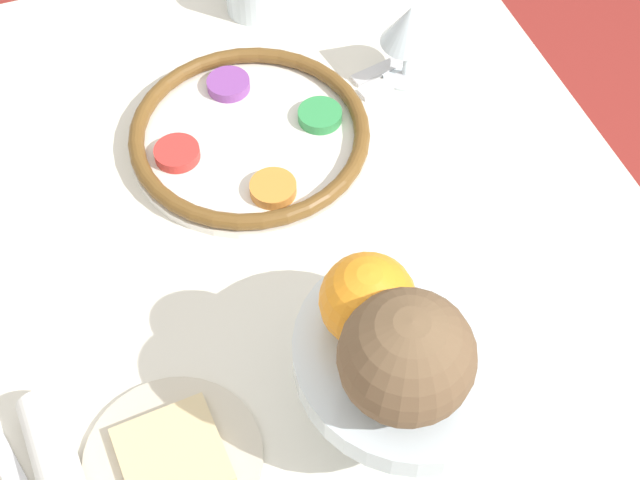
% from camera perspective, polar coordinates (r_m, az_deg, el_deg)
% --- Properties ---
extents(dining_table, '(1.29, 0.96, 0.73)m').
position_cam_1_polar(dining_table, '(1.30, -2.37, -13.93)').
color(dining_table, silver).
rests_on(dining_table, ground_plane).
extents(seder_plate, '(0.30, 0.30, 0.03)m').
position_cam_1_polar(seder_plate, '(1.12, -4.52, 6.72)').
color(seder_plate, silver).
rests_on(seder_plate, dining_table).
extents(wine_glass, '(0.07, 0.07, 0.12)m').
position_cam_1_polar(wine_glass, '(1.16, 5.75, 13.38)').
color(wine_glass, silver).
rests_on(wine_glass, dining_table).
extents(fruit_stand, '(0.23, 0.23, 0.12)m').
position_cam_1_polar(fruit_stand, '(0.84, 6.02, -7.59)').
color(fruit_stand, silver).
rests_on(fruit_stand, dining_table).
extents(orange_fruit, '(0.09, 0.09, 0.09)m').
position_cam_1_polar(orange_fruit, '(0.79, 3.07, -3.90)').
color(orange_fruit, orange).
rests_on(orange_fruit, fruit_stand).
extents(coconut, '(0.12, 0.12, 0.12)m').
position_cam_1_polar(coconut, '(0.74, 5.57, -7.49)').
color(coconut, brown).
rests_on(coconut, fruit_stand).
extents(bread_plate, '(0.18, 0.18, 0.02)m').
position_cam_1_polar(bread_plate, '(0.91, -9.39, -13.61)').
color(bread_plate, beige).
rests_on(bread_plate, dining_table).
extents(napkin_roll, '(0.17, 0.06, 0.04)m').
position_cam_1_polar(napkin_roll, '(0.91, -16.39, -14.04)').
color(napkin_roll, white).
rests_on(napkin_roll, dining_table).
extents(fork_left, '(0.06, 0.17, 0.01)m').
position_cam_1_polar(fork_left, '(1.24, 5.61, 11.52)').
color(fork_left, silver).
rests_on(fork_left, dining_table).
extents(fork_right, '(0.05, 0.17, 0.01)m').
position_cam_1_polar(fork_right, '(1.22, 6.18, 10.62)').
color(fork_right, silver).
rests_on(fork_right, dining_table).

